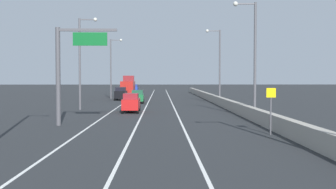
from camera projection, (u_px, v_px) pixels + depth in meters
ground_plane at (161, 99)px, 71.84m from camera, size 320.00×320.00×0.00m
lane_stripe_left at (125, 102)px, 62.74m from camera, size 0.16×130.00×0.00m
lane_stripe_center at (148, 102)px, 62.81m from camera, size 0.16×130.00×0.00m
lane_stripe_right at (171, 102)px, 62.87m from camera, size 0.16×130.00×0.00m
jersey_barrier_right at (229, 105)px, 47.98m from camera, size 0.60×120.00×1.10m
overhead_sign_gantry at (68, 64)px, 31.58m from camera, size 4.68×0.36×7.50m
speed_advisory_sign at (271, 107)px, 26.48m from camera, size 0.60×0.11×3.00m
lamp_post_right_second at (252, 52)px, 37.31m from camera, size 2.14×0.44×10.51m
lamp_post_right_third at (218, 61)px, 58.62m from camera, size 2.14×0.44×10.51m
lamp_post_left_mid at (82, 57)px, 47.25m from camera, size 2.14×0.44×10.51m
lamp_post_left_far at (112, 65)px, 72.83m from camera, size 2.14×0.44×10.51m
car_black_0 at (121, 94)px, 68.12m from camera, size 1.87×4.13×2.15m
car_red_1 at (131, 103)px, 44.04m from camera, size 1.80×4.49×2.03m
car_green_2 at (138, 97)px, 60.03m from camera, size 1.88×4.14×1.89m
car_blue_3 at (134, 89)px, 101.99m from camera, size 1.90×4.69×2.08m
box_truck at (128, 87)px, 80.45m from camera, size 2.61×8.93×4.11m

